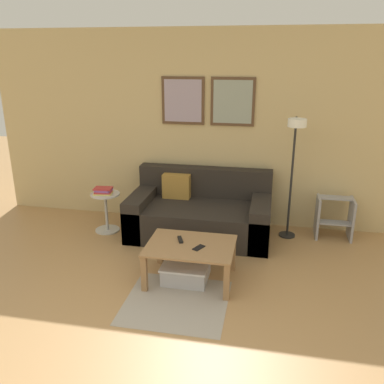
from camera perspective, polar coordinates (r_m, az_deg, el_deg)
The scene contains 12 objects.
ground_plane at distance 3.28m, azimuth -11.10°, elevation -24.42°, with size 16.00×16.00×0.00m, color tan.
wall_back at distance 5.46m, azimuth 0.39°, elevation 8.88°, with size 5.60×0.09×2.55m.
area_rug at distance 3.98m, azimuth -2.24°, elevation -15.14°, with size 0.96×0.92×0.01m, color #A39989.
couch at distance 5.24m, azimuth 1.16°, elevation -3.06°, with size 1.77×0.96×0.80m.
coffee_table at distance 4.16m, azimuth -0.20°, elevation -8.25°, with size 0.89×0.66×0.40m.
storage_bin at distance 4.29m, azimuth -0.83°, elevation -10.99°, with size 0.48×0.44×0.19m.
floor_lamp at distance 4.91m, azimuth 14.19°, elevation 5.63°, with size 0.21×0.43×1.54m.
side_table at distance 5.43m, azimuth -11.97°, elevation -2.26°, with size 0.38×0.38×0.52m.
book_stack at distance 5.33m, azimuth -12.35°, elevation 0.16°, with size 0.25×0.19×0.08m.
remote_control at distance 4.22m, azimuth -1.66°, elevation -6.69°, with size 0.04×0.15×0.02m, color black.
cell_phone at distance 4.07m, azimuth 0.95°, elevation -7.82°, with size 0.07×0.14×0.01m, color black.
step_stool at distance 5.44m, azimuth 19.33°, elevation -3.27°, with size 0.44×0.33×0.52m.
Camera 1 is at (1.02, -2.18, 2.23)m, focal length 38.00 mm.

